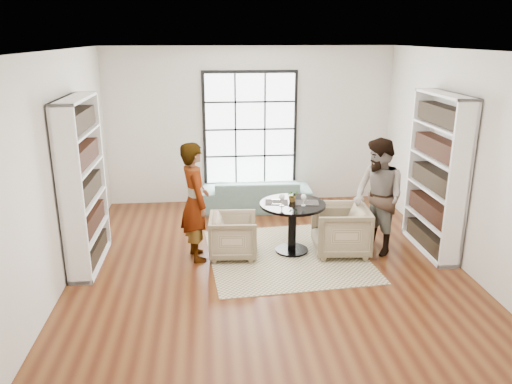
{
  "coord_description": "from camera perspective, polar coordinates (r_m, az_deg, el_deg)",
  "views": [
    {
      "loc": [
        -0.8,
        -6.55,
        3.18
      ],
      "look_at": [
        -0.13,
        0.4,
        0.98
      ],
      "focal_mm": 35.0,
      "sensor_mm": 36.0,
      "label": 1
    }
  ],
  "objects": [
    {
      "name": "sofa",
      "position": [
        9.49,
        0.05,
        -0.2
      ],
      "size": [
        2.06,
        0.86,
        0.59
      ],
      "primitive_type": "imported",
      "rotation": [
        0.0,
        0.0,
        3.11
      ],
      "color": "#759C94",
      "rests_on": "ground"
    },
    {
      "name": "placemat_right",
      "position": [
        7.49,
        5.85,
        -1.22
      ],
      "size": [
        0.37,
        0.3,
        0.01
      ],
      "primitive_type": "cube",
      "rotation": [
        0.0,
        0.0,
        -0.12
      ],
      "color": "black",
      "rests_on": "pedestal_table"
    },
    {
      "name": "wine_glass_left",
      "position": [
        7.29,
        2.98,
        -0.6
      ],
      "size": [
        0.09,
        0.09,
        0.19
      ],
      "color": "silver",
      "rests_on": "pedestal_table"
    },
    {
      "name": "wine_glass_right",
      "position": [
        7.33,
        5.47,
        -0.61
      ],
      "size": [
        0.08,
        0.08,
        0.18
      ],
      "color": "silver",
      "rests_on": "pedestal_table"
    },
    {
      "name": "flower_centerpiece",
      "position": [
        7.51,
        4.19,
        -0.42
      ],
      "size": [
        0.2,
        0.19,
        0.19
      ],
      "primitive_type": "imported",
      "rotation": [
        0.0,
        0.0,
        0.29
      ],
      "color": "gray",
      "rests_on": "pedestal_table"
    },
    {
      "name": "rug",
      "position": [
        7.62,
        3.55,
        -7.19
      ],
      "size": [
        2.49,
        2.49,
        0.01
      ],
      "primitive_type": "cube",
      "rotation": [
        0.0,
        0.0,
        0.08
      ],
      "color": "#C3B592",
      "rests_on": "ground"
    },
    {
      "name": "person_left",
      "position": [
        7.27,
        -6.98,
        -1.11
      ],
      "size": [
        0.57,
        0.73,
        1.76
      ],
      "primitive_type": "imported",
      "rotation": [
        0.0,
        0.0,
        1.83
      ],
      "color": "gray",
      "rests_on": "ground"
    },
    {
      "name": "armchair_right",
      "position": [
        7.66,
        9.63,
        -4.3
      ],
      "size": [
        0.88,
        0.86,
        0.74
      ],
      "primitive_type": "imported",
      "rotation": [
        0.0,
        0.0,
        -1.65
      ],
      "color": "#BEB488",
      "rests_on": "ground"
    },
    {
      "name": "cutlery_left",
      "position": [
        7.48,
        2.37,
        -1.13
      ],
      "size": [
        0.17,
        0.24,
        0.01
      ],
      "primitive_type": null,
      "rotation": [
        0.0,
        0.0,
        -0.12
      ],
      "color": "silver",
      "rests_on": "placemat_left"
    },
    {
      "name": "ground",
      "position": [
        7.33,
        1.34,
        -8.26
      ],
      "size": [
        6.0,
        6.0,
        0.0
      ],
      "primitive_type": "plane",
      "color": "brown"
    },
    {
      "name": "placemat_left",
      "position": [
        7.48,
        2.37,
        -1.18
      ],
      "size": [
        0.37,
        0.3,
        0.01
      ],
      "primitive_type": "cube",
      "rotation": [
        0.0,
        0.0,
        -0.12
      ],
      "color": "black",
      "rests_on": "pedestal_table"
    },
    {
      "name": "room_shell",
      "position": [
        7.39,
        0.91,
        2.4
      ],
      "size": [
        6.0,
        6.01,
        6.0
      ],
      "color": "silver",
      "rests_on": "ground"
    },
    {
      "name": "pedestal_table",
      "position": [
        7.54,
        4.18,
        -2.84
      ],
      "size": [
        0.99,
        0.99,
        0.79
      ],
      "rotation": [
        0.0,
        0.0,
        -0.12
      ],
      "color": "black",
      "rests_on": "ground"
    },
    {
      "name": "armchair_left",
      "position": [
        7.47,
        -2.59,
        -5.02
      ],
      "size": [
        0.75,
        0.73,
        0.65
      ],
      "primitive_type": "imported",
      "rotation": [
        0.0,
        0.0,
        1.51
      ],
      "color": "tan",
      "rests_on": "ground"
    },
    {
      "name": "person_right",
      "position": [
        7.65,
        13.8,
        -0.57
      ],
      "size": [
        0.91,
        1.03,
        1.76
      ],
      "primitive_type": "imported",
      "rotation": [
        0.0,
        0.0,
        -1.23
      ],
      "color": "gray",
      "rests_on": "ground"
    },
    {
      "name": "cutlery_right",
      "position": [
        7.49,
        5.86,
        -1.17
      ],
      "size": [
        0.17,
        0.24,
        0.01
      ],
      "primitive_type": null,
      "rotation": [
        0.0,
        0.0,
        -0.12
      ],
      "color": "silver",
      "rests_on": "placemat_right"
    }
  ]
}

